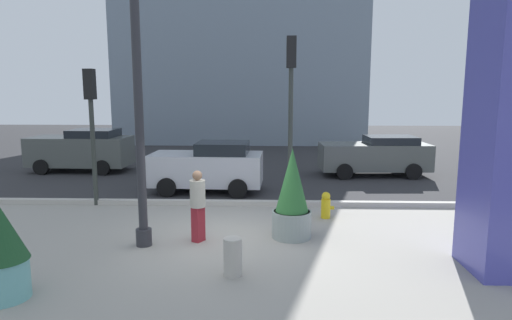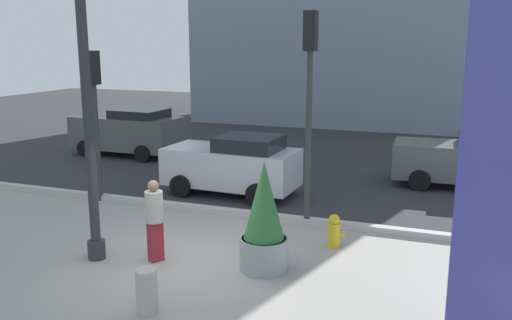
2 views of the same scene
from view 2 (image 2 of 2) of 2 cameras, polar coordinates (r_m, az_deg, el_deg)
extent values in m
plane|color=#2D2D30|center=(14.82, -0.11, -4.93)|extent=(60.00, 60.00, 0.00)
cube|color=#9E998E|center=(9.83, -12.91, -14.55)|extent=(18.00, 10.00, 0.02)
cube|color=#B7B2A8|center=(14.02, -1.38, -5.61)|extent=(18.00, 0.24, 0.16)
cylinder|color=#2D2D33|center=(11.81, -16.34, -8.99)|extent=(0.36, 0.36, 0.40)
cylinder|color=#2D2D33|center=(11.12, -17.24, 5.23)|extent=(0.20, 0.20, 6.25)
cylinder|color=gray|center=(10.79, 0.82, -9.80)|extent=(0.95, 0.95, 0.66)
cylinder|color=#382819|center=(10.67, 0.83, -8.24)|extent=(0.87, 0.87, 0.04)
cone|color=#2D6B33|center=(10.42, 0.84, -4.22)|extent=(0.79, 0.79, 1.52)
cylinder|color=gold|center=(12.05, 8.15, -7.79)|extent=(0.26, 0.26, 0.55)
sphere|color=gold|center=(11.94, 8.20, -6.19)|extent=(0.24, 0.24, 0.24)
cylinder|color=gold|center=(12.01, 8.95, -7.75)|extent=(0.12, 0.10, 0.10)
cylinder|color=#B2ADA3|center=(9.38, -11.35, -13.28)|extent=(0.36, 0.36, 0.75)
cylinder|color=#333833|center=(15.64, -16.26, 1.63)|extent=(0.14, 0.14, 3.25)
cube|color=black|center=(15.41, -16.73, 9.23)|extent=(0.28, 0.32, 0.90)
sphere|color=green|center=(15.55, -16.35, 9.28)|extent=(0.18, 0.18, 0.18)
cylinder|color=#333833|center=(12.98, 5.50, 2.02)|extent=(0.14, 0.14, 4.17)
cube|color=black|center=(12.77, 5.74, 13.29)|extent=(0.28, 0.32, 0.90)
sphere|color=yellow|center=(12.94, 5.94, 13.27)|extent=(0.18, 0.18, 0.18)
cube|color=silver|center=(15.93, -2.62, -0.71)|extent=(3.92, 1.88, 1.07)
cube|color=#1E2328|center=(15.54, -0.72, 1.76)|extent=(1.79, 1.59, 0.41)
cylinder|color=black|center=(15.85, -7.85, -2.70)|extent=(0.65, 0.25, 0.64)
cylinder|color=black|center=(17.32, -4.95, -1.34)|extent=(0.65, 0.25, 0.64)
cylinder|color=black|center=(14.81, 0.15, -3.65)|extent=(0.65, 0.25, 0.64)
cylinder|color=black|center=(16.37, 2.48, -2.11)|extent=(0.65, 0.25, 0.64)
cube|color=#565B56|center=(17.81, 21.34, -0.17)|extent=(4.48, 1.89, 1.06)
cube|color=#1E2328|center=(17.74, 23.65, 1.85)|extent=(2.05, 1.59, 0.31)
cylinder|color=black|center=(17.05, 16.76, -2.05)|extent=(0.65, 0.24, 0.64)
cylinder|color=black|center=(18.72, 16.92, -0.80)|extent=(0.65, 0.24, 0.64)
cylinder|color=black|center=(18.88, 25.25, -1.35)|extent=(0.65, 0.24, 0.64)
cube|color=#565B56|center=(22.02, -13.38, 2.82)|extent=(4.29, 1.94, 1.24)
cube|color=#1E2328|center=(21.55, -12.10, 4.79)|extent=(1.95, 1.65, 0.33)
cylinder|color=black|center=(22.20, -17.43, 1.16)|extent=(0.65, 0.24, 0.64)
cylinder|color=black|center=(23.60, -14.64, 1.97)|extent=(0.65, 0.24, 0.64)
cylinder|color=black|center=(20.65, -11.78, 0.67)|extent=(0.65, 0.24, 0.64)
cylinder|color=black|center=(22.15, -9.17, 1.55)|extent=(0.65, 0.24, 0.64)
cube|color=maroon|center=(11.35, -10.47, -8.38)|extent=(0.31, 0.34, 0.84)
cylinder|color=#B2AD9E|center=(11.11, -10.62, -4.82)|extent=(0.49, 0.49, 0.63)
sphere|color=#8C664C|center=(10.99, -10.70, -2.67)|extent=(0.23, 0.23, 0.23)
camera|label=1|loc=(4.08, -81.75, -10.18)|focal=31.37mm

